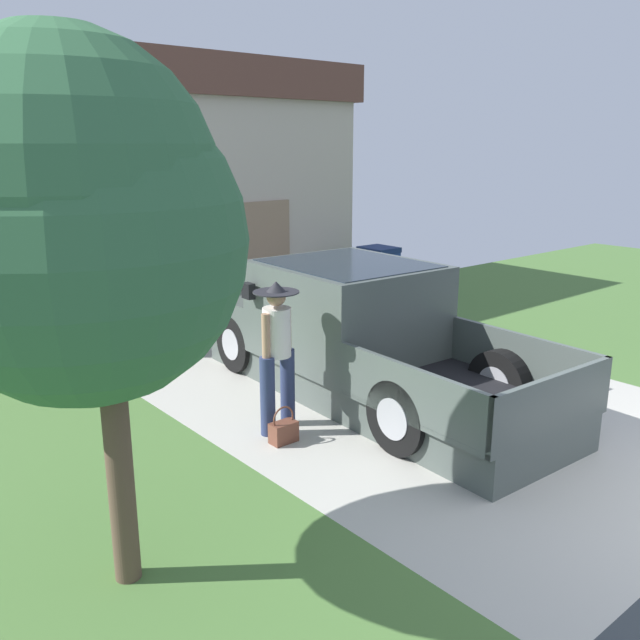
% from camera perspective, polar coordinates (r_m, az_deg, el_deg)
% --- Properties ---
extents(pickup_truck, '(2.11, 5.28, 1.65)m').
position_cam_1_polar(pickup_truck, '(8.55, 2.72, -1.17)').
color(pickup_truck, '#49534E').
rests_on(pickup_truck, ground).
extents(person_with_hat, '(0.50, 0.50, 1.69)m').
position_cam_1_polar(person_with_hat, '(7.26, -3.70, -2.59)').
color(person_with_hat, navy).
rests_on(person_with_hat, ground).
extents(handbag, '(0.29, 0.17, 0.41)m').
position_cam_1_polar(handbag, '(7.21, -3.15, -9.46)').
color(handbag, brown).
rests_on(handbag, ground).
extents(house_with_garage, '(8.76, 6.69, 4.69)m').
position_cam_1_polar(house_with_garage, '(15.14, -17.97, 11.39)').
color(house_with_garage, '#C2B3A2').
rests_on(house_with_garage, ground).
extents(front_yard_tree, '(2.22, 2.22, 3.85)m').
position_cam_1_polar(front_yard_tree, '(4.71, -20.39, 7.63)').
color(front_yard_tree, brown).
rests_on(front_yard_tree, ground).
extents(wheeled_trash_bin, '(0.60, 0.72, 1.08)m').
position_cam_1_polar(wheeled_trash_bin, '(13.66, 5.03, 4.20)').
color(wheeled_trash_bin, navy).
rests_on(wheeled_trash_bin, ground).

